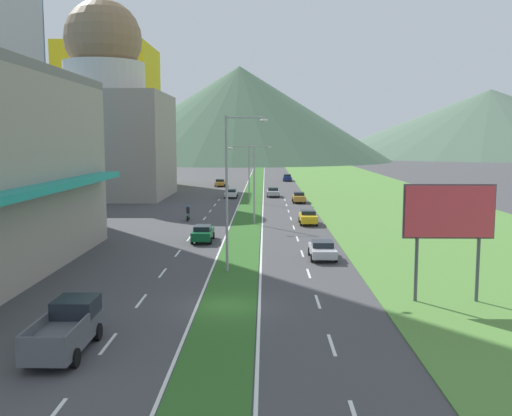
{
  "coord_description": "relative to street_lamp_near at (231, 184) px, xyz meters",
  "views": [
    {
      "loc": [
        2.06,
        -31.25,
        9.27
      ],
      "look_at": [
        1.12,
        27.84,
        2.24
      ],
      "focal_mm": 40.47,
      "sensor_mm": 36.0,
      "label": 1
    }
  ],
  "objects": [
    {
      "name": "midrise_colored",
      "position": [
        -28.66,
        76.31,
        7.58
      ],
      "size": [
        17.35,
        17.35,
        27.53
      ],
      "primitive_type": "cube",
      "color": "yellow",
      "rests_on": "ground_plane"
    },
    {
      "name": "grass_verge_right",
      "position": [
        20.92,
        51.52,
        -6.15
      ],
      "size": [
        24.0,
        240.0,
        0.06
      ],
      "primitive_type": "cube",
      "color": "#518438",
      "rests_on": "ground_plane"
    },
    {
      "name": "car_3",
      "position": [
        -3.31,
        12.22,
        -5.41
      ],
      "size": [
        1.86,
        4.54,
        1.48
      ],
      "rotation": [
        0.0,
        0.0,
        1.57
      ],
      "color": "#0C5128",
      "rests_on": "ground_plane"
    },
    {
      "name": "edge_line_median_left",
      "position": [
        -1.43,
        51.52,
        -6.18
      ],
      "size": [
        0.16,
        240.0,
        0.01
      ],
      "primitive_type": "cube",
      "color": "silver",
      "rests_on": "ground_plane"
    },
    {
      "name": "street_lamp_far",
      "position": [
        0.42,
        45.78,
        -1.21
      ],
      "size": [
        3.43,
        0.48,
        8.47
      ],
      "color": "#99999E",
      "rests_on": "ground_plane"
    },
    {
      "name": "lane_dash_left_7",
      "position": [
        -4.78,
        20.68,
        -6.18
      ],
      "size": [
        0.16,
        2.8,
        0.01
      ],
      "primitive_type": "cube",
      "color": "silver",
      "rests_on": "ground_plane"
    },
    {
      "name": "ground_plane",
      "position": [
        0.32,
        -8.48,
        -6.18
      ],
      "size": [
        600.0,
        600.0,
        0.0
      ],
      "primitive_type": "plane",
      "color": "#424244"
    },
    {
      "name": "lane_dash_right_5",
      "position": [
        5.42,
        6.63,
        -6.18
      ],
      "size": [
        0.16,
        2.8,
        0.01
      ],
      "primitive_type": "cube",
      "color": "silver",
      "rests_on": "ground_plane"
    },
    {
      "name": "street_lamp_mid",
      "position": [
        0.85,
        22.87,
        -1.16
      ],
      "size": [
        2.94,
        0.28,
        8.68
      ],
      "color": "#99999E",
      "rests_on": "ground_plane"
    },
    {
      "name": "car_7",
      "position": [
        7.34,
        89.65,
        -5.41
      ],
      "size": [
        1.89,
        4.5,
        1.5
      ],
      "rotation": [
        0.0,
        0.0,
        -1.57
      ],
      "color": "navy",
      "rests_on": "ground_plane"
    },
    {
      "name": "domed_building",
      "position": [
        -23.18,
        53.02,
        6.37
      ],
      "size": [
        19.55,
        19.55,
        31.06
      ],
      "color": "#9E9384",
      "rests_on": "ground_plane"
    },
    {
      "name": "lane_dash_left_11",
      "position": [
        -4.78,
        48.77,
        -6.18
      ],
      "size": [
        0.16,
        2.8,
        0.01
      ],
      "primitive_type": "cube",
      "color": "silver",
      "rests_on": "ground_plane"
    },
    {
      "name": "lane_dash_left_3",
      "position": [
        -4.78,
        -7.41,
        -6.18
      ],
      "size": [
        0.16,
        2.8,
        0.01
      ],
      "primitive_type": "cube",
      "color": "silver",
      "rests_on": "ground_plane"
    },
    {
      "name": "lane_dash_left_5",
      "position": [
        -4.78,
        6.63,
        -6.18
      ],
      "size": [
        0.16,
        2.8,
        0.01
      ],
      "primitive_type": "cube",
      "color": "silver",
      "rests_on": "ground_plane"
    },
    {
      "name": "hill_far_left",
      "position": [
        -100.7,
        235.07,
        14.52
      ],
      "size": [
        163.22,
        163.22,
        41.39
      ],
      "primitive_type": "cone",
      "color": "#516B56",
      "rests_on": "ground_plane"
    },
    {
      "name": "lane_dash_left_8",
      "position": [
        -4.78,
        27.7,
        -6.18
      ],
      "size": [
        0.16,
        2.8,
        0.01
      ],
      "primitive_type": "cube",
      "color": "silver",
      "rests_on": "ground_plane"
    },
    {
      "name": "hill_far_right",
      "position": [
        126.31,
        284.25,
        12.2
      ],
      "size": [
        189.96,
        189.96,
        36.76
      ],
      "primitive_type": "cone",
      "color": "#516B56",
      "rests_on": "ground_plane"
    },
    {
      "name": "lane_dash_right_8",
      "position": [
        5.42,
        27.7,
        -6.18
      ],
      "size": [
        0.16,
        2.8,
        0.01
      ],
      "primitive_type": "cube",
      "color": "silver",
      "rests_on": "ground_plane"
    },
    {
      "name": "lane_dash_right_7",
      "position": [
        5.42,
        20.68,
        -6.18
      ],
      "size": [
        0.16,
        2.8,
        0.01
      ],
      "primitive_type": "cube",
      "color": "silver",
      "rests_on": "ground_plane"
    },
    {
      "name": "lane_dash_left_2",
      "position": [
        -4.78,
        -14.44,
        -6.18
      ],
      "size": [
        0.16,
        2.8,
        0.01
      ],
      "primitive_type": "cube",
      "color": "silver",
      "rests_on": "ground_plane"
    },
    {
      "name": "grass_median",
      "position": [
        0.32,
        51.52,
        -6.15
      ],
      "size": [
        3.2,
        240.0,
        0.06
      ],
      "primitive_type": "cube",
      "color": "#2D6023",
      "rests_on": "ground_plane"
    },
    {
      "name": "billboard_roadside",
      "position": [
        12.75,
        -7.42,
        -1.2
      ],
      "size": [
        5.18,
        0.28,
        6.79
      ],
      "color": "#4C4C51",
      "rests_on": "ground_plane"
    },
    {
      "name": "lane_dash_left_10",
      "position": [
        -4.78,
        41.75,
        -6.18
      ],
      "size": [
        0.16,
        2.8,
        0.01
      ],
      "primitive_type": "cube",
      "color": "silver",
      "rests_on": "ground_plane"
    },
    {
      "name": "motorcycle_rider",
      "position": [
        -6.48,
        25.84,
        -5.44
      ],
      "size": [
        0.36,
        2.0,
        1.8
      ],
      "rotation": [
        0.0,
        0.0,
        1.57
      ],
      "color": "black",
      "rests_on": "ground_plane"
    },
    {
      "name": "lane_dash_left_6",
      "position": [
        -4.78,
        13.66,
        -6.18
      ],
      "size": [
        0.16,
        2.8,
        0.01
      ],
      "primitive_type": "cube",
      "color": "silver",
      "rests_on": "ground_plane"
    },
    {
      "name": "car_0",
      "position": [
        3.67,
        53.86,
        -5.43
      ],
      "size": [
        2.03,
        4.21,
        1.45
      ],
      "rotation": [
        0.0,
        0.0,
        -1.57
      ],
      "color": "#B2B2B7",
      "rests_on": "ground_plane"
    },
    {
      "name": "lane_dash_left_4",
      "position": [
        -4.78,
        -0.39,
        -6.18
      ],
      "size": [
        0.16,
        2.8,
        0.01
      ],
      "primitive_type": "cube",
      "color": "silver",
      "rests_on": "ground_plane"
    },
    {
      "name": "car_5",
      "position": [
        7.36,
        45.07,
        -5.4
      ],
      "size": [
        1.88,
        4.13,
        1.51
      ],
      "rotation": [
        0.0,
        0.0,
        -1.57
      ],
      "color": "#C6842D",
      "rests_on": "ground_plane"
    },
    {
      "name": "edge_line_median_right",
      "position": [
        2.07,
        51.52,
        -6.18
      ],
      "size": [
        0.16,
        240.0,
        0.01
      ],
      "primitive_type": "cube",
      "color": "silver",
      "rests_on": "ground_plane"
    },
    {
      "name": "car_2",
      "position": [
        7.12,
        23.19,
        -5.4
      ],
      "size": [
        1.94,
        4.31,
        1.51
      ],
      "rotation": [
        0.0,
        0.0,
        -1.57
      ],
      "color": "yellow",
      "rests_on": "ground_plane"
    },
    {
      "name": "car_4",
      "position": [
        -6.59,
        74.74,
        -5.44
      ],
      "size": [
        1.98,
        4.71,
        1.42
      ],
      "rotation": [
        0.0,
        0.0,
        1.57
      ],
      "color": "#C6842D",
      "rests_on": "ground_plane"
    },
    {
      "name": "lane_dash_right_11",
      "position": [
        5.42,
        48.77,
        -6.18
      ],
      "size": [
        0.16,
        2.8,
        0.01
      ],
      "primitive_type": "cube",
      "color": "silver",
      "rests_on": "ground_plane"
    },
    {
      "name": "car_6",
      "position": [
        -3.09,
        52.21,
        -5.47
      ],
      "size": [
        2.02,
        4.6,
        1.36
      ],
      "rotation": [
        0.0,
        0.0,
        1.57
      ],
      "color": "silver",
      "rests_on": "ground_plane"
    },
    {
      "name": "car_1",
      "position": [
        6.87,
        4.73,
        -5.47
      ],
      "size": [
        2.03,
        4.28,
        1.36
      ],
      "rotation": [
        0.0,
        0.0,
        -1.57
      ],
      "color": "#B2B2B7",
      "rests_on": "ground_plane"
    },
    {
      "name": "lane_dash_left_9",
      "position": [
        -4.78,
        34.73,
        -6.18
      ],
      "size": [
        0.16,
        2.8,
        0.01
      ],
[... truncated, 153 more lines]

